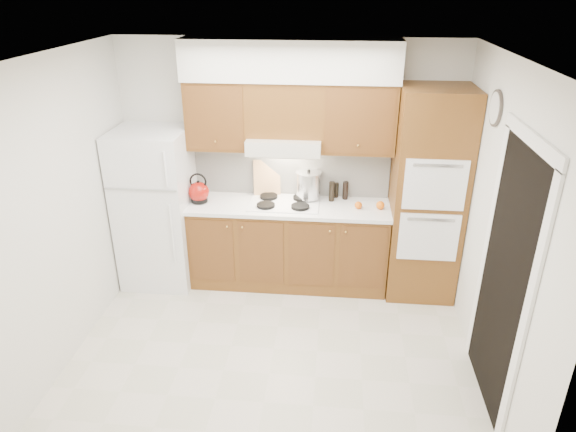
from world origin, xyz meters
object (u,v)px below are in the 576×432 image
object	(u,v)px
fridge	(157,208)
oven_cabinet	(427,196)
kettle	(199,192)
stock_pot	(309,185)

from	to	relation	value
fridge	oven_cabinet	world-z (taller)	oven_cabinet
oven_cabinet	kettle	world-z (taller)	oven_cabinet
kettle	stock_pot	size ratio (longest dim) A/B	0.79
fridge	oven_cabinet	distance (m)	2.86
fridge	stock_pot	xyz separation A→B (m)	(1.63, 0.21, 0.25)
fridge	stock_pot	world-z (taller)	fridge
oven_cabinet	stock_pot	bearing A→B (deg)	171.64
fridge	stock_pot	bearing A→B (deg)	7.48
kettle	stock_pot	xyz separation A→B (m)	(1.15, 0.19, 0.05)
stock_pot	kettle	bearing A→B (deg)	-170.65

